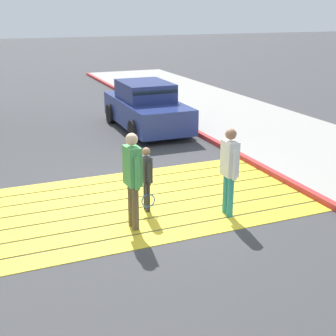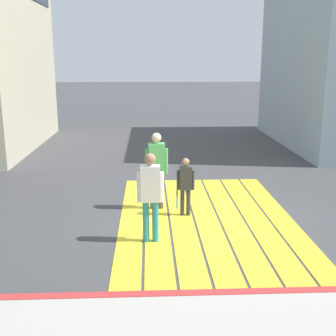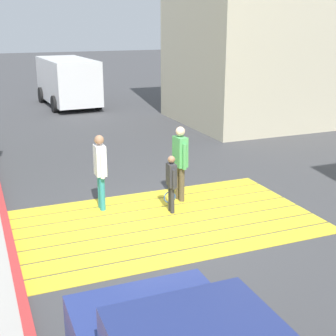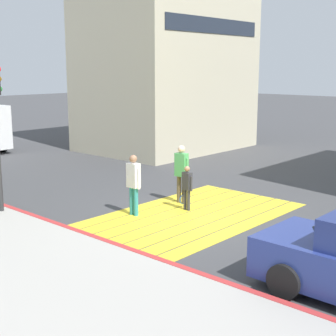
% 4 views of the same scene
% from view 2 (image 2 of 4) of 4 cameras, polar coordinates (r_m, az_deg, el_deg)
% --- Properties ---
extents(ground_plane, '(120.00, 120.00, 0.00)m').
position_cam_2_polar(ground_plane, '(9.62, 5.11, -6.82)').
color(ground_plane, '#424244').
extents(crosswalk_stripes, '(6.40, 3.80, 0.01)m').
position_cam_2_polar(crosswalk_stripes, '(9.62, 5.11, -6.79)').
color(crosswalk_stripes, yellow).
rests_on(crosswalk_stripes, ground).
extents(curb_painted, '(0.16, 40.00, 0.13)m').
position_cam_2_polar(curb_painted, '(6.70, 8.93, -16.24)').
color(curb_painted, '#BC3333').
rests_on(curb_painted, ground).
extents(pedestrian_adult_lead, '(0.26, 0.53, 1.82)m').
position_cam_2_polar(pedestrian_adult_lead, '(9.97, -1.52, 0.36)').
color(pedestrian_adult_lead, brown).
rests_on(pedestrian_adult_lead, ground).
extents(pedestrian_adult_trailing, '(0.23, 0.51, 1.75)m').
position_cam_2_polar(pedestrian_adult_trailing, '(8.15, -2.34, -3.09)').
color(pedestrian_adult_trailing, teal).
rests_on(pedestrian_adult_trailing, ground).
extents(pedestrian_child_with_racket, '(0.28, 0.40, 1.33)m').
position_cam_2_polar(pedestrian_child_with_racket, '(9.61, 2.28, -2.07)').
color(pedestrian_child_with_racket, '#333338').
rests_on(pedestrian_child_with_racket, ground).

